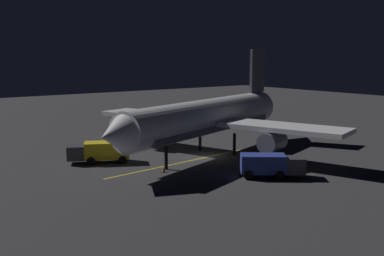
% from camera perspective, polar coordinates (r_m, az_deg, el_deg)
% --- Properties ---
extents(ground_plane, '(180.00, 180.00, 0.20)m').
position_cam_1_polar(ground_plane, '(53.18, 1.73, -3.63)').
color(ground_plane, '#2F2F32').
extents(apron_guide_stripe, '(2.54, 19.68, 0.01)m').
position_cam_1_polar(apron_guide_stripe, '(50.18, -1.28, -4.28)').
color(apron_guide_stripe, gold).
rests_on(apron_guide_stripe, ground_plane).
extents(airliner, '(31.32, 33.39, 12.29)m').
position_cam_1_polar(airliner, '(52.87, 2.10, 1.24)').
color(airliner, white).
rests_on(airliner, ground_plane).
extents(baggage_truck, '(4.80, 6.75, 2.25)m').
position_cam_1_polar(baggage_truck, '(50.84, -11.20, -2.90)').
color(baggage_truck, gold).
rests_on(baggage_truck, ground_plane).
extents(catering_truck, '(5.30, 5.99, 2.20)m').
position_cam_1_polar(catering_truck, '(44.62, 9.60, -4.56)').
color(catering_truck, navy).
rests_on(catering_truck, ground_plane).
extents(ground_crew_worker, '(0.40, 0.40, 1.74)m').
position_cam_1_polar(ground_crew_worker, '(52.38, -10.24, -2.86)').
color(ground_crew_worker, black).
rests_on(ground_crew_worker, ground_plane).
extents(traffic_cone_near_left, '(0.50, 0.50, 0.55)m').
position_cam_1_polar(traffic_cone_near_left, '(57.81, -5.80, -2.29)').
color(traffic_cone_near_left, '#EA590F').
rests_on(traffic_cone_near_left, ground_plane).
extents(traffic_cone_near_right, '(0.50, 0.50, 0.55)m').
position_cam_1_polar(traffic_cone_near_right, '(46.16, -3.54, -5.16)').
color(traffic_cone_near_right, '#EA590F').
rests_on(traffic_cone_near_right, ground_plane).
extents(traffic_cone_under_wing, '(0.50, 0.50, 0.55)m').
position_cam_1_polar(traffic_cone_under_wing, '(54.40, -12.77, -3.19)').
color(traffic_cone_under_wing, '#EA590F').
rests_on(traffic_cone_under_wing, ground_plane).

